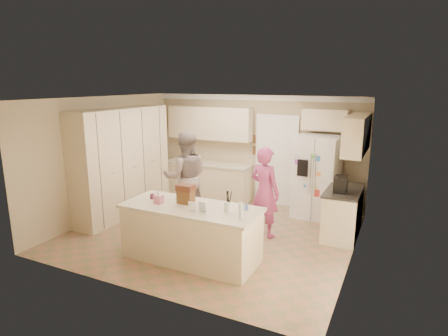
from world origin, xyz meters
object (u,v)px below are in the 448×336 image
at_px(island_base, 191,234).
at_px(utensil_crock, 228,207).
at_px(tissue_box, 159,199).
at_px(teen_girl, 265,192).
at_px(teen_boy, 186,177).
at_px(coffee_maker, 341,184).
at_px(dollhouse_body, 186,197).
at_px(refrigerator, 316,177).

height_order(island_base, utensil_crock, utensil_crock).
xyz_separation_m(utensil_crock, tissue_box, (-1.20, -0.15, -0.00)).
height_order(island_base, teen_girl, teen_girl).
distance_m(utensil_crock, teen_boy, 2.17).
relative_size(coffee_maker, tissue_box, 2.14).
xyz_separation_m(dollhouse_body, teen_boy, (-0.84, 1.37, -0.07)).
relative_size(refrigerator, tissue_box, 12.86).
bearing_deg(coffee_maker, teen_girl, -161.45).
bearing_deg(teen_boy, teen_girl, 144.58).
relative_size(refrigerator, utensil_crock, 12.00).
xyz_separation_m(tissue_box, teen_girl, (1.30, 1.56, -0.13)).
xyz_separation_m(island_base, tissue_box, (-0.55, -0.10, 0.56)).
height_order(refrigerator, teen_girl, refrigerator).
relative_size(utensil_crock, teen_boy, 0.08).
relative_size(island_base, teen_boy, 1.14).
bearing_deg(utensil_crock, coffee_maker, 52.88).
height_order(island_base, tissue_box, tissue_box).
relative_size(tissue_box, dollhouse_body, 0.54).
xyz_separation_m(refrigerator, utensil_crock, (-0.75, -2.86, 0.10)).
bearing_deg(dollhouse_body, tissue_box, -153.43).
distance_m(refrigerator, dollhouse_body, 3.21).
bearing_deg(teen_girl, island_base, 80.11).
bearing_deg(coffee_maker, tissue_box, -142.43).
distance_m(coffee_maker, tissue_box, 3.28).
bearing_deg(teen_girl, refrigerator, -97.10).
distance_m(island_base, dollhouse_body, 0.62).
distance_m(island_base, utensil_crock, 0.86).
distance_m(refrigerator, island_base, 3.26).
xyz_separation_m(utensil_crock, teen_boy, (-1.64, 1.42, -0.04)).
bearing_deg(teen_boy, refrigerator, 175.88).
bearing_deg(island_base, refrigerator, 64.34).
relative_size(coffee_maker, dollhouse_body, 1.15).
relative_size(island_base, utensil_crock, 14.67).
distance_m(refrigerator, teen_girl, 1.59).
bearing_deg(teen_boy, coffee_maker, 152.83).
relative_size(tissue_box, teen_girl, 0.08).
relative_size(coffee_maker, teen_boy, 0.16).
distance_m(refrigerator, teen_boy, 2.79).
bearing_deg(island_base, teen_boy, 124.07).
bearing_deg(island_base, utensil_crock, 4.40).
xyz_separation_m(utensil_crock, teen_girl, (0.10, 1.41, -0.13)).
distance_m(coffee_maker, utensil_crock, 2.32).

